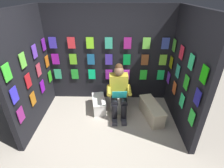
{
  "coord_description": "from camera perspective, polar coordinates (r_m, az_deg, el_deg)",
  "views": [
    {
      "loc": [
        -0.16,
        2.06,
        2.54
      ],
      "look_at": [
        -0.09,
        -0.99,
        0.85
      ],
      "focal_mm": 27.47,
      "sensor_mm": 36.0,
      "label": 1
    }
  ],
  "objects": [
    {
      "name": "display_wall_right",
      "position": [
        3.68,
        -25.96,
        3.66
      ],
      "size": [
        0.14,
        1.8,
        2.3
      ],
      "color": "black",
      "rests_on": "ground"
    },
    {
      "name": "person_reading",
      "position": [
        3.73,
        2.26,
        -2.36
      ],
      "size": [
        0.54,
        0.7,
        1.19
      ],
      "rotation": [
        0.0,
        0.0,
        0.05
      ],
      "color": "gold",
      "rests_on": "ground"
    },
    {
      "name": "display_wall_back",
      "position": [
        4.15,
        -1.02,
        9.39
      ],
      "size": [
        3.03,
        0.14,
        2.3
      ],
      "color": "black",
      "rests_on": "ground"
    },
    {
      "name": "display_wall_left",
      "position": [
        3.54,
        23.63,
        3.26
      ],
      "size": [
        0.14,
        1.8,
        2.3
      ],
      "color": "black",
      "rests_on": "ground"
    },
    {
      "name": "ground_plane",
      "position": [
        3.28,
        -2.15,
        -21.89
      ],
      "size": [
        30.0,
        30.0,
        0.0
      ],
      "primitive_type": "plane",
      "color": "#B2A899"
    },
    {
      "name": "comic_longbox_far",
      "position": [
        3.94,
        12.99,
        -8.66
      ],
      "size": [
        0.48,
        0.87,
        0.36
      ],
      "rotation": [
        0.0,
        0.0,
        0.25
      ],
      "color": "beige",
      "rests_on": "ground"
    },
    {
      "name": "toilet",
      "position": [
        4.07,
        2.01,
        -3.99
      ],
      "size": [
        0.41,
        0.56,
        0.77
      ],
      "rotation": [
        0.0,
        0.0,
        0.05
      ],
      "color": "white",
      "rests_on": "ground"
    },
    {
      "name": "comic_longbox_near",
      "position": [
        4.1,
        -4.41,
        -6.71
      ],
      "size": [
        0.39,
        0.63,
        0.31
      ],
      "rotation": [
        0.0,
        0.0,
        0.18
      ],
      "color": "white",
      "rests_on": "ground"
    }
  ]
}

